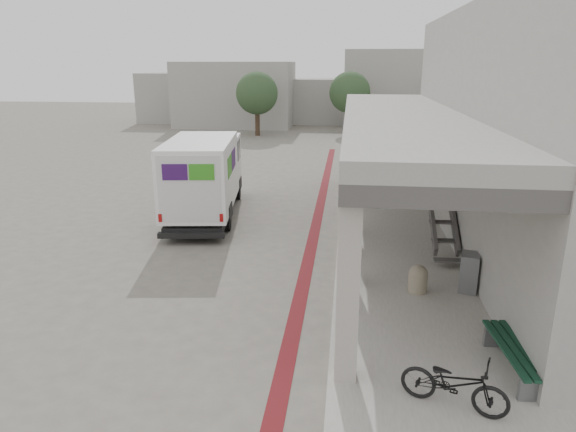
# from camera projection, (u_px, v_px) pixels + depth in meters

# --- Properties ---
(ground) EXTENTS (120.00, 120.00, 0.00)m
(ground) POSITION_uv_depth(u_px,v_px,m) (261.00, 292.00, 12.62)
(ground) COLOR #615B53
(ground) RESTS_ON ground
(bike_lane_stripe) EXTENTS (0.35, 40.00, 0.01)m
(bike_lane_stripe) POSITION_uv_depth(u_px,v_px,m) (308.00, 263.00, 14.41)
(bike_lane_stripe) COLOR maroon
(bike_lane_stripe) RESTS_ON ground
(sidewalk) EXTENTS (4.40, 28.00, 0.12)m
(sidewalk) POSITION_uv_depth(u_px,v_px,m) (427.00, 298.00, 12.15)
(sidewalk) COLOR gray
(sidewalk) RESTS_ON ground
(transit_building) EXTENTS (7.60, 17.00, 7.00)m
(transit_building) POSITION_uv_depth(u_px,v_px,m) (512.00, 133.00, 15.16)
(transit_building) COLOR gray
(transit_building) RESTS_ON ground
(distant_backdrop) EXTENTS (28.00, 10.00, 6.50)m
(distant_backdrop) POSITION_uv_depth(u_px,v_px,m) (296.00, 94.00, 46.31)
(distant_backdrop) COLOR gray
(distant_backdrop) RESTS_ON ground
(tree_left) EXTENTS (3.20, 3.20, 4.80)m
(tree_left) POSITION_uv_depth(u_px,v_px,m) (257.00, 93.00, 38.91)
(tree_left) COLOR #38281C
(tree_left) RESTS_ON ground
(tree_mid) EXTENTS (3.20, 3.20, 4.80)m
(tree_mid) POSITION_uv_depth(u_px,v_px,m) (350.00, 93.00, 40.03)
(tree_mid) COLOR #38281C
(tree_mid) RESTS_ON ground
(tree_right) EXTENTS (3.20, 3.20, 4.80)m
(tree_right) POSITION_uv_depth(u_px,v_px,m) (458.00, 94.00, 38.18)
(tree_right) COLOR #38281C
(tree_right) RESTS_ON ground
(fedex_truck) EXTENTS (2.92, 7.00, 2.90)m
(fedex_truck) POSITION_uv_depth(u_px,v_px,m) (205.00, 174.00, 18.55)
(fedex_truck) COLOR black
(fedex_truck) RESTS_ON ground
(bench) EXTENTS (0.61, 2.05, 0.47)m
(bench) POSITION_uv_depth(u_px,v_px,m) (513.00, 354.00, 9.08)
(bench) COLOR slate
(bench) RESTS_ON sidewalk
(bollard_near) EXTENTS (0.45, 0.45, 0.68)m
(bollard_near) POSITION_uv_depth(u_px,v_px,m) (418.00, 278.00, 12.26)
(bollard_near) COLOR gray
(bollard_near) RESTS_ON sidewalk
(bollard_far) EXTENTS (0.38, 0.38, 0.58)m
(bollard_far) POSITION_uv_depth(u_px,v_px,m) (348.00, 240.00, 15.05)
(bollard_far) COLOR gray
(bollard_far) RESTS_ON sidewalk
(utility_cabinet) EXTENTS (0.54, 0.64, 0.94)m
(utility_cabinet) POSITION_uv_depth(u_px,v_px,m) (469.00, 272.00, 12.29)
(utility_cabinet) COLOR slate
(utility_cabinet) RESTS_ON sidewalk
(bicycle_black) EXTENTS (1.78, 1.14, 0.88)m
(bicycle_black) POSITION_uv_depth(u_px,v_px,m) (454.00, 383.00, 8.08)
(bicycle_black) COLOR black
(bicycle_black) RESTS_ON sidewalk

